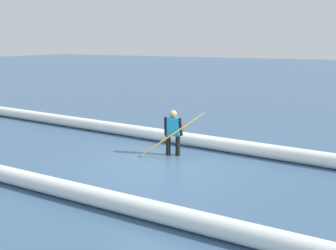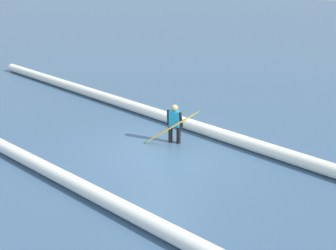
{
  "view_description": "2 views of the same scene",
  "coord_description": "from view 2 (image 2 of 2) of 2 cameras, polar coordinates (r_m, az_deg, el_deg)",
  "views": [
    {
      "loc": [
        -5.13,
        8.83,
        3.26
      ],
      "look_at": [
        -0.44,
        0.28,
        1.19
      ],
      "focal_mm": 42.44,
      "sensor_mm": 36.0,
      "label": 1
    },
    {
      "loc": [
        -6.83,
        8.27,
        5.36
      ],
      "look_at": [
        -0.46,
        0.07,
        1.11
      ],
      "focal_mm": 41.01,
      "sensor_mm": 36.0,
      "label": 2
    }
  ],
  "objects": [
    {
      "name": "surfer",
      "position": [
        12.45,
        0.99,
        0.46
      ],
      "size": [
        0.5,
        0.33,
        1.33
      ],
      "rotation": [
        0.0,
        0.0,
        0.34
      ],
      "color": "black",
      "rests_on": "ground_plane"
    },
    {
      "name": "surfboard",
      "position": [
        12.17,
        0.49,
        -0.36
      ],
      "size": [
        1.88,
        0.86,
        1.39
      ],
      "color": "yellow",
      "rests_on": "ground_plane"
    },
    {
      "name": "wave_crest_midground",
      "position": [
        9.85,
        -11.15,
        -9.85
      ],
      "size": [
        22.33,
        0.85,
        0.39
      ],
      "primitive_type": "cylinder",
      "rotation": [
        0.0,
        1.57,
        -0.02
      ],
      "color": "white",
      "rests_on": "ground_plane"
    },
    {
      "name": "wave_crest_foreground",
      "position": [
        13.66,
        3.25,
        0.06
      ],
      "size": [
        25.49,
        2.09,
        0.41
      ],
      "primitive_type": "cylinder",
      "rotation": [
        0.0,
        1.57,
        -0.07
      ],
      "color": "white",
      "rests_on": "ground_plane"
    },
    {
      "name": "ground_plane",
      "position": [
        11.99,
        -1.54,
        -4.3
      ],
      "size": [
        133.09,
        133.09,
        0.0
      ],
      "primitive_type": "plane",
      "color": "#395879"
    }
  ]
}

